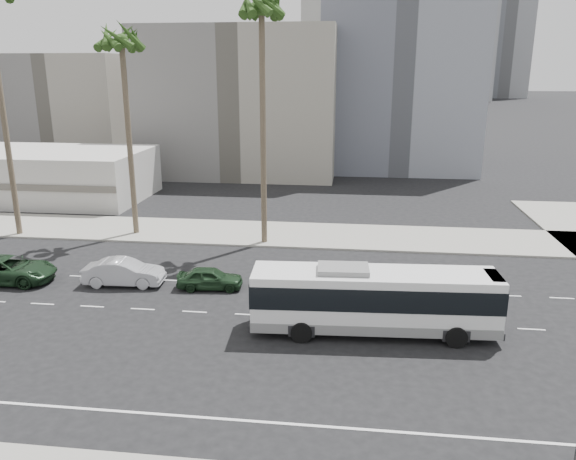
% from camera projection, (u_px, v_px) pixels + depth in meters
% --- Properties ---
extents(ground, '(700.00, 700.00, 0.00)m').
position_uv_depth(ground, '(302.00, 318.00, 30.30)').
color(ground, black).
rests_on(ground, ground).
extents(sidewalk_north, '(120.00, 7.00, 0.15)m').
position_uv_depth(sidewalk_north, '(320.00, 235.00, 45.07)').
color(sidewalk_north, gray).
rests_on(sidewalk_north, ground).
extents(commercial_low, '(22.00, 12.16, 5.00)m').
position_uv_depth(commercial_low, '(39.00, 174.00, 57.88)').
color(commercial_low, '#B9B5AF').
rests_on(commercial_low, ground).
extents(midrise_beige_west, '(24.00, 18.00, 18.00)m').
position_uv_depth(midrise_beige_west, '(244.00, 102.00, 72.12)').
color(midrise_beige_west, slate).
rests_on(midrise_beige_west, ground).
extents(midrise_gray_center, '(20.00, 20.00, 26.00)m').
position_uv_depth(midrise_gray_center, '(398.00, 69.00, 75.37)').
color(midrise_gray_center, slate).
rests_on(midrise_gray_center, ground).
extents(midrise_beige_far, '(18.00, 16.00, 15.00)m').
position_uv_depth(midrise_beige_far, '(74.00, 109.00, 80.32)').
color(midrise_beige_far, slate).
rests_on(midrise_beige_far, ground).
extents(civic_tower, '(42.00, 42.00, 129.00)m').
position_uv_depth(civic_tower, '(350.00, 12.00, 258.21)').
color(civic_tower, beige).
rests_on(civic_tower, ground).
extents(highrise_right, '(26.00, 26.00, 70.00)m').
position_uv_depth(highrise_right, '(461.00, 15.00, 234.74)').
color(highrise_right, slate).
rests_on(highrise_right, ground).
extents(highrise_far, '(22.00, 22.00, 60.00)m').
position_uv_depth(highrise_far, '(504.00, 32.00, 261.84)').
color(highrise_far, slate).
rests_on(highrise_far, ground).
extents(city_bus, '(12.46, 3.41, 3.54)m').
position_uv_depth(city_bus, '(374.00, 299.00, 28.12)').
color(city_bus, silver).
rests_on(city_bus, ground).
extents(car_a, '(2.00, 4.15, 1.37)m').
position_uv_depth(car_a, '(210.00, 278.00, 34.16)').
color(car_a, '#1C361E').
rests_on(car_a, ground).
extents(car_b, '(2.05, 5.05, 1.63)m').
position_uv_depth(car_b, '(124.00, 272.00, 34.73)').
color(car_b, '#AFAFB4').
rests_on(car_b, ground).
extents(car_c, '(3.06, 6.09, 1.65)m').
position_uv_depth(car_c, '(7.00, 270.00, 35.18)').
color(car_c, '#19311B').
rests_on(car_c, ground).
extents(palm_near, '(5.49, 5.49, 18.46)m').
position_uv_depth(palm_near, '(262.00, 14.00, 38.62)').
color(palm_near, brown).
rests_on(palm_near, ground).
extents(palm_mid, '(5.29, 5.29, 16.34)m').
position_uv_depth(palm_mid, '(122.00, 46.00, 41.60)').
color(palm_mid, brown).
rests_on(palm_mid, ground).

